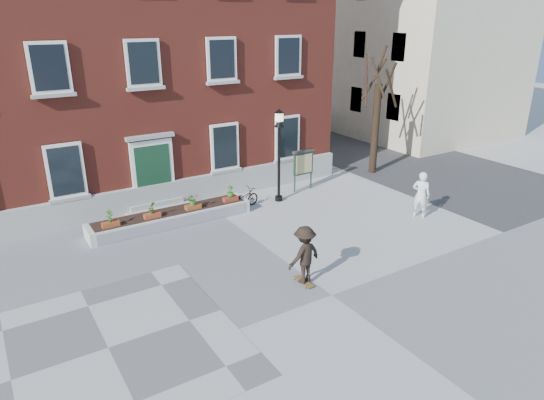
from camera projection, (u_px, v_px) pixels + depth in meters
ground at (332, 295)px, 13.74m from camera, size 100.00×100.00×0.00m
checker_patch at (108, 348)px, 11.55m from camera, size 6.00×6.00×0.01m
bicycle at (243, 199)px, 19.80m from camera, size 1.67×0.88×0.83m
parked_car at (306, 123)px, 31.88m from camera, size 3.17×5.12×1.59m
bystander at (421, 195)px, 18.75m from camera, size 0.74×0.81×1.86m
brick_building at (106, 43)px, 21.57m from camera, size 18.40×10.85×12.60m
planter_assembly at (172, 217)px, 18.33m from camera, size 6.20×1.12×1.15m
bare_tree at (376, 117)px, 23.56m from camera, size 1.83×1.83×6.16m
side_street at (359, 21)px, 35.83m from camera, size 15.20×36.00×14.50m
lamp_post at (279, 143)px, 19.88m from camera, size 0.40×0.40×3.93m
notice_board at (303, 163)px, 21.58m from camera, size 1.10×0.16×1.87m
skateboarder at (304, 255)px, 14.01m from camera, size 1.22×0.82×1.83m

